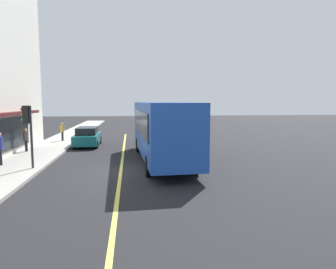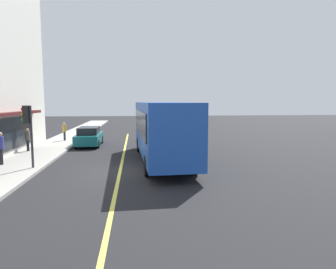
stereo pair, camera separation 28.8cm
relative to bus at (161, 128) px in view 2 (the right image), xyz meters
The scene contains 10 objects.
ground 4.00m from the bus, 137.54° to the left, with size 120.00×120.00×0.00m, color black.
sidewalk 8.52m from the bus, 107.96° to the left, with size 80.00×3.08×0.15m, color #9E9B93.
lane_centre_stripe 4.00m from the bus, 137.54° to the left, with size 36.00×0.16×0.01m, color #D8D14C.
bus is the anchor object (origin of this frame).
traffic_light 7.22m from the bus, 103.96° to the left, with size 0.30×0.52×3.20m.
car_black 8.24m from the bus, ahead, with size 4.38×2.01×1.52m.
car_teal 8.71m from the bus, 37.29° to the left, with size 4.31×1.87×1.52m.
pedestrian_by_curb 8.84m from the bus, 95.17° to the left, with size 0.34×0.34×1.78m.
pedestrian_near_storefront 12.15m from the bus, 39.52° to the left, with size 0.34×0.34×1.57m.
pedestrian_waiting 9.73m from the bus, 67.07° to the left, with size 0.34×0.34×1.57m.
Camera 2 is at (-15.17, -0.79, 3.55)m, focal length 32.22 mm.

